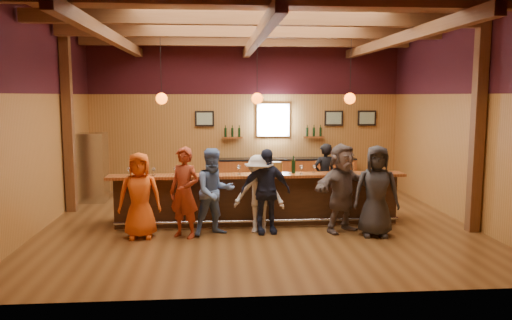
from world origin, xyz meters
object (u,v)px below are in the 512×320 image
object	(u,v)px
customer_orange	(140,196)
ice_bucket	(277,167)
customer_brown	(342,188)
customer_redvest	(185,193)
bartender	(325,176)
bottle_a	(293,166)
stainless_fridge	(93,167)
customer_white	(259,194)
bar_counter	(257,198)
customer_navy	(266,191)
customer_denim	(214,192)
back_bar_cabinet	(287,174)
customer_dark	(376,191)

from	to	relation	value
customer_orange	ice_bucket	distance (m)	2.95
customer_orange	customer_brown	bearing A→B (deg)	-2.13
customer_redvest	bartender	size ratio (longest dim) A/B	1.11
customer_redvest	bottle_a	world-z (taller)	customer_redvest
stainless_fridge	customer_white	distance (m)	5.26
bar_counter	customer_redvest	distance (m)	1.92
customer_white	bartender	size ratio (longest dim) A/B	0.99
customer_redvest	customer_navy	size ratio (longest dim) A/B	1.04
customer_denim	ice_bucket	distance (m)	1.59
customer_white	bartender	bearing A→B (deg)	60.61
bottle_a	customer_navy	bearing A→B (deg)	-131.32
customer_denim	customer_white	xyz separation A→B (m)	(0.90, 0.12, -0.08)
back_bar_cabinet	bartender	world-z (taller)	bartender
customer_orange	customer_white	world-z (taller)	customer_orange
customer_dark	bottle_a	bearing A→B (deg)	151.48
stainless_fridge	back_bar_cabinet	bearing A→B (deg)	11.93
customer_navy	customer_dark	xyz separation A→B (m)	(2.15, -0.39, 0.04)
customer_orange	bartender	xyz separation A→B (m)	(4.14, 2.29, -0.04)
customer_denim	back_bar_cabinet	bearing A→B (deg)	43.21
bartender	ice_bucket	bearing A→B (deg)	31.99
back_bar_cabinet	customer_denim	world-z (taller)	customer_denim
customer_brown	bartender	size ratio (longest dim) A/B	1.13
customer_orange	customer_denim	distance (m)	1.45
stainless_fridge	customer_redvest	distance (m)	4.41
back_bar_cabinet	customer_navy	size ratio (longest dim) A/B	2.33
stainless_fridge	bar_counter	bearing A→B (deg)	-30.76
customer_redvest	bottle_a	xyz separation A→B (m)	(2.28, 0.94, 0.36)
bar_counter	customer_redvest	size ratio (longest dim) A/B	3.54
bar_counter	ice_bucket	bearing A→B (deg)	-28.45
bar_counter	ice_bucket	distance (m)	0.85
customer_denim	customer_white	distance (m)	0.91
bar_counter	bottle_a	xyz separation A→B (m)	(0.77, -0.17, 0.73)
customer_denim	ice_bucket	xyz separation A→B (m)	(1.34, 0.77, 0.36)
stainless_fridge	customer_brown	distance (m)	6.70
ice_bucket	customer_orange	bearing A→B (deg)	-162.69
stainless_fridge	customer_orange	world-z (taller)	stainless_fridge
bartender	bottle_a	xyz separation A→B (m)	(-0.99, -1.37, 0.45)
customer_orange	customer_redvest	bearing A→B (deg)	-5.51
bottle_a	bartender	bearing A→B (deg)	54.00
customer_denim	bottle_a	size ratio (longest dim) A/B	4.78
customer_dark	bartender	distance (m)	2.58
bartender	bottle_a	world-z (taller)	bartender
customer_redvest	customer_white	size ratio (longest dim) A/B	1.12
customer_white	customer_brown	xyz separation A→B (m)	(1.68, -0.09, 0.11)
customer_denim	ice_bucket	size ratio (longest dim) A/B	7.11
back_bar_cabinet	stainless_fridge	xyz separation A→B (m)	(-5.30, -1.12, 0.42)
customer_denim	customer_navy	distance (m)	1.03
stainless_fridge	customer_orange	xyz separation A→B (m)	(1.73, -3.54, -0.06)
bar_counter	customer_white	size ratio (longest dim) A/B	3.98
stainless_fridge	customer_redvest	world-z (taller)	stainless_fridge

